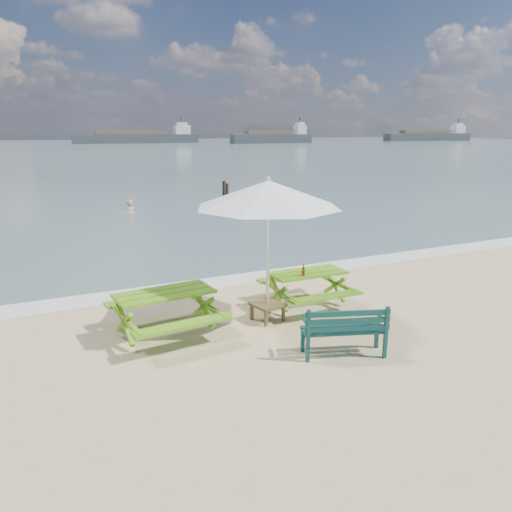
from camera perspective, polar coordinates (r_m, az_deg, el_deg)
name	(u,v)px	position (r m, az deg, el deg)	size (l,w,h in m)	color
sea	(39,150)	(91.12, -23.58, 10.99)	(300.00, 300.00, 0.00)	slate
foam_strip	(216,283)	(11.85, -4.56, -3.06)	(22.00, 0.90, 0.01)	silver
picnic_table_left	(166,314)	(8.94, -10.30, -6.60)	(1.85, 2.02, 0.80)	#599516
picnic_table_right	(307,290)	(10.28, 5.89, -3.83)	(1.55, 1.72, 0.73)	#5D9A17
park_bench	(343,340)	(8.25, 9.95, -9.40)	(1.41, 0.86, 0.83)	#0D3836
side_table	(268,311)	(9.53, 1.33, -6.32)	(0.64, 0.64, 0.35)	brown
patio_umbrella	(268,194)	(8.99, 1.41, 7.10)	(3.20, 3.20, 2.66)	silver
beer_bottle	(303,272)	(9.86, 5.43, -1.81)	(0.06, 0.06, 0.25)	#935715
swimmer	(130,217)	(23.15, -14.22, 4.30)	(0.62, 0.44, 1.61)	tan
mooring_pilings	(225,194)	(24.94, -3.52, 7.09)	(0.57, 0.77, 1.26)	black
cargo_ships	(220,138)	(130.47, -4.13, 13.32)	(151.10, 28.86, 4.40)	#35393F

